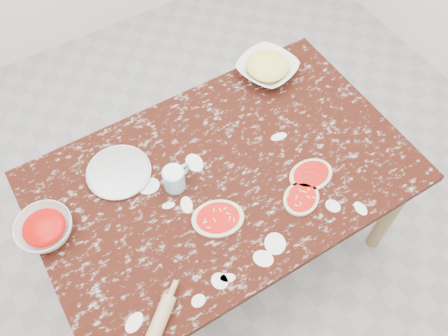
% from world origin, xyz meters
% --- Properties ---
extents(ground, '(4.00, 4.00, 0.00)m').
position_xyz_m(ground, '(0.00, 0.00, 0.00)').
color(ground, gray).
extents(worktable, '(1.60, 1.00, 0.75)m').
position_xyz_m(worktable, '(0.00, 0.00, 0.67)').
color(worktable, black).
rests_on(worktable, ground).
extents(pizza_tray, '(0.35, 0.35, 0.01)m').
position_xyz_m(pizza_tray, '(-0.38, 0.24, 0.76)').
color(pizza_tray, '#B2B2B7').
rests_on(pizza_tray, worktable).
extents(sauce_bowl, '(0.29, 0.29, 0.07)m').
position_xyz_m(sauce_bowl, '(-0.74, 0.13, 0.79)').
color(sauce_bowl, white).
rests_on(sauce_bowl, worktable).
extents(cheese_bowl, '(0.34, 0.34, 0.07)m').
position_xyz_m(cheese_bowl, '(0.49, 0.39, 0.78)').
color(cheese_bowl, white).
rests_on(cheese_bowl, worktable).
extents(flour_mug, '(0.13, 0.09, 0.11)m').
position_xyz_m(flour_mug, '(-0.20, 0.06, 0.80)').
color(flour_mug, '#88C2E4').
rests_on(flour_mug, worktable).
extents(pizza_left, '(0.26, 0.23, 0.02)m').
position_xyz_m(pizza_left, '(-0.13, -0.17, 0.76)').
color(pizza_left, beige).
rests_on(pizza_left, worktable).
extents(pizza_mid, '(0.21, 0.20, 0.02)m').
position_xyz_m(pizza_mid, '(0.21, -0.27, 0.76)').
color(pizza_mid, beige).
rests_on(pizza_mid, worktable).
extents(pizza_right, '(0.20, 0.16, 0.02)m').
position_xyz_m(pizza_right, '(0.31, -0.20, 0.76)').
color(pizza_right, beige).
rests_on(pizza_right, worktable).
extents(rolling_pin, '(0.24, 0.21, 0.05)m').
position_xyz_m(rolling_pin, '(-0.55, -0.44, 0.78)').
color(rolling_pin, tan).
rests_on(rolling_pin, worktable).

